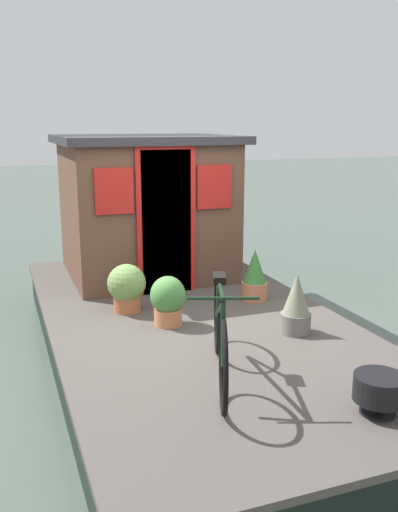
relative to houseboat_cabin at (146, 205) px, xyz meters
name	(u,v)px	position (x,y,z in m)	size (l,w,h in m)	color
ground_plane	(193,359)	(-1.83, 0.00, -1.42)	(60.00, 60.00, 0.00)	#47564C
houseboat_deck	(193,338)	(-1.83, 0.00, -1.18)	(5.89, 2.97, 0.49)	#4C4742
houseboat_cabin	(146,205)	(0.00, 0.00, 0.00)	(2.04, 2.22, 1.84)	brown
bicycle	(220,333)	(-3.28, 0.29, -0.55)	(1.64, 0.70, 0.82)	black
potted_plant_basil	(127,287)	(-1.44, 0.61, -0.65)	(0.42, 0.42, 0.52)	#B2603D
potted_plant_ivy	(168,300)	(-1.99, 0.32, -0.67)	(0.35, 0.35, 0.51)	#C6754C
potted_plant_succulent	(255,276)	(-1.55, -0.86, -0.65)	(0.30, 0.30, 0.60)	#C6754C
potted_plant_sage	(296,305)	(-2.63, -0.78, -0.65)	(0.30, 0.30, 0.60)	slate
charcoal_grill	(379,389)	(-4.19, -0.55, -0.75)	(0.37, 0.37, 0.29)	black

